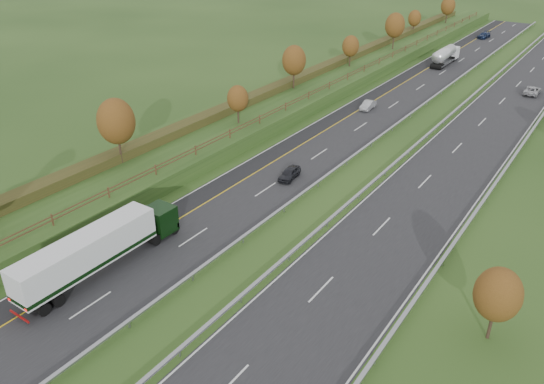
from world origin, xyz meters
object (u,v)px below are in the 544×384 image
Objects in this scene: road_tanker at (446,55)px; car_small_far at (484,35)px; box_lorry at (98,249)px; car_oncoming at (532,90)px; car_dark_near at (289,173)px; car_silver_mid at (368,105)px.

car_small_far is at bearing 90.65° from road_tanker.
car_oncoming is (20.05, 75.18, -1.60)m from box_lorry.
car_silver_mid is (-3.25, 27.88, 0.00)m from car_dark_near.
car_dark_near is 0.79× the size of car_small_far.
car_silver_mid is at bearing 47.98° from car_oncoming.
car_dark_near is at bearing -87.65° from road_tanker.
car_silver_mid is at bearing 89.29° from car_dark_near.
box_lorry is at bearing -93.25° from car_silver_mid.
car_oncoming is (19.77, 22.93, 0.04)m from car_silver_mid.
car_small_far reaches higher than car_silver_mid.
car_oncoming is at bearing -32.10° from road_tanker.
car_oncoming is at bearing -60.41° from car_small_far.
car_oncoming is at bearing 46.30° from car_silver_mid.
car_dark_near is (3.53, 24.36, -1.64)m from box_lorry.
car_silver_mid is at bearing 89.69° from box_lorry.
car_small_far reaches higher than car_oncoming.
car_oncoming reaches higher than car_silver_mid.
box_lorry reaches higher than car_silver_mid.
box_lorry reaches higher than car_oncoming.
car_dark_near is at bearing -83.04° from car_small_far.
car_dark_near is 53.43m from car_oncoming.
car_small_far is (-2.93, 93.66, 0.05)m from car_dark_near.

